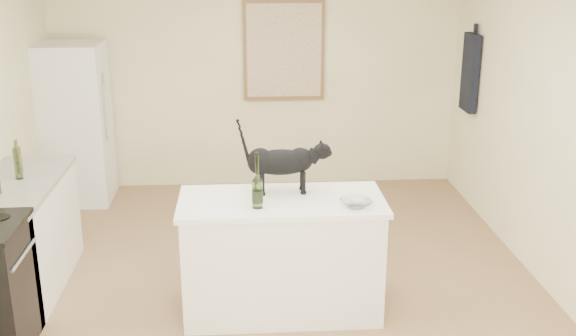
{
  "coord_description": "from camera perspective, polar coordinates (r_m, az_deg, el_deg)",
  "views": [
    {
      "loc": [
        -0.17,
        -4.86,
        2.66
      ],
      "look_at": [
        0.15,
        -0.15,
        1.12
      ],
      "focal_mm": 42.84,
      "sensor_mm": 36.0,
      "label": 1
    }
  ],
  "objects": [
    {
      "name": "hanging_garment",
      "position": [
        7.41,
        14.88,
        7.65
      ],
      "size": [
        0.08,
        0.34,
        0.8
      ],
      "primitive_type": "cube",
      "color": "black",
      "rests_on": "wall_right"
    },
    {
      "name": "wine_bottle",
      "position": [
        4.77,
        -2.56,
        -1.31
      ],
      "size": [
        0.1,
        0.1,
        0.36
      ],
      "primitive_type": "cylinder",
      "rotation": [
        0.0,
        0.0,
        0.42
      ],
      "color": "#385B24",
      "rests_on": "island_top"
    },
    {
      "name": "artwork_canvas",
      "position": [
        7.66,
        -0.33,
        9.7
      ],
      "size": [
        0.82,
        0.0,
        1.02
      ],
      "primitive_type": "cube",
      "color": "beige",
      "rests_on": "wall_back"
    },
    {
      "name": "counter_bottle_cluster",
      "position": [
        5.71,
        -22.11,
        0.08
      ],
      "size": [
        0.12,
        0.54,
        0.28
      ],
      "color": "brown",
      "rests_on": "left_countertop"
    },
    {
      "name": "wall_back",
      "position": [
        7.74,
        -2.59,
        7.89
      ],
      "size": [
        4.5,
        0.0,
        4.5
      ],
      "primitive_type": "plane",
      "rotation": [
        1.57,
        0.0,
        0.0
      ],
      "color": "#F8F1C0",
      "rests_on": "ground"
    },
    {
      "name": "island_top",
      "position": [
        5.0,
        -0.53,
        -2.81
      ],
      "size": [
        1.5,
        0.7,
        0.04
      ],
      "primitive_type": "cube",
      "color": "white",
      "rests_on": "island_base"
    },
    {
      "name": "black_cat",
      "position": [
        5.05,
        -0.58,
        0.22
      ],
      "size": [
        0.61,
        0.2,
        0.43
      ],
      "primitive_type": null,
      "rotation": [
        0.0,
        0.0,
        0.03
      ],
      "color": "black",
      "rests_on": "island_top"
    },
    {
      "name": "wall_right",
      "position": [
        5.6,
        21.89,
        2.67
      ],
      "size": [
        0.0,
        5.5,
        5.5
      ],
      "primitive_type": "plane",
      "rotation": [
        1.57,
        0.0,
        -1.57
      ],
      "color": "#F8F1C0",
      "rests_on": "ground"
    },
    {
      "name": "left_cabinets",
      "position": [
        5.9,
        -21.22,
        -5.46
      ],
      "size": [
        0.6,
        1.4,
        0.86
      ],
      "primitive_type": "cube",
      "color": "white",
      "rests_on": "floor"
    },
    {
      "name": "artwork_frame",
      "position": [
        7.68,
        -0.34,
        9.72
      ],
      "size": [
        0.9,
        0.03,
        1.1
      ],
      "primitive_type": "cube",
      "color": "brown",
      "rests_on": "wall_back"
    },
    {
      "name": "island_base",
      "position": [
        5.17,
        -0.52,
        -7.47
      ],
      "size": [
        1.44,
        0.67,
        0.86
      ],
      "primitive_type": "cube",
      "color": "white",
      "rests_on": "floor"
    },
    {
      "name": "glass_bowl",
      "position": [
        4.86,
        5.67,
        -2.94
      ],
      "size": [
        0.26,
        0.26,
        0.05
      ],
      "primitive_type": "imported",
      "rotation": [
        0.0,
        0.0,
        0.28
      ],
      "color": "silver",
      "rests_on": "island_top"
    },
    {
      "name": "fridge",
      "position": [
        7.65,
        -17.26,
        3.52
      ],
      "size": [
        0.68,
        0.68,
        1.7
      ],
      "primitive_type": "cube",
      "color": "white",
      "rests_on": "floor"
    },
    {
      "name": "floor",
      "position": [
        5.54,
        -1.68,
        -10.62
      ],
      "size": [
        5.5,
        5.5,
        0.0
      ],
      "primitive_type": "plane",
      "color": "#8F6A4C",
      "rests_on": "ground"
    },
    {
      "name": "left_countertop",
      "position": [
        5.74,
        -21.73,
        -1.33
      ],
      "size": [
        0.62,
        1.44,
        0.04
      ],
      "primitive_type": "cube",
      "color": "gray",
      "rests_on": "left_cabinets"
    },
    {
      "name": "fridge_paper",
      "position": [
        7.46,
        -15.02,
        6.96
      ],
      "size": [
        0.02,
        0.15,
        0.19
      ],
      "primitive_type": "cube",
      "rotation": [
        0.0,
        0.0,
        0.07
      ],
      "color": "beige",
      "rests_on": "fridge"
    }
  ]
}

